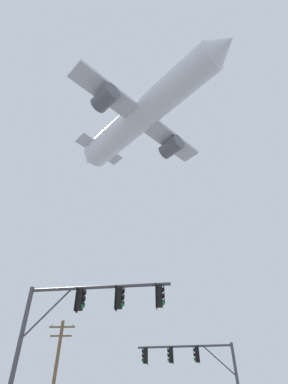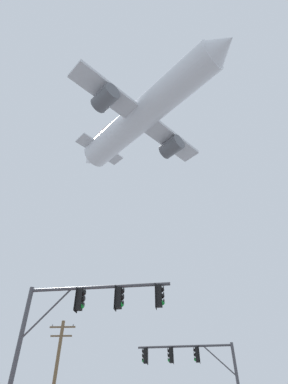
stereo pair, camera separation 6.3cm
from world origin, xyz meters
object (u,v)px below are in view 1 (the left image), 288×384
signal_pole_near (81,317)px  signal_pole_far (194,364)px  airplane (144,113)px  utility_pole (55,372)px

signal_pole_near → signal_pole_far: 10.77m
signal_pole_near → airplane: airplane is taller
signal_pole_far → signal_pole_near: bearing=-121.7°
utility_pole → signal_pole_far: bearing=-23.0°
signal_pole_far → airplane: 31.72m
signal_pole_near → utility_pole: (-4.81, 13.59, -0.56)m
signal_pole_near → signal_pole_far: bearing=58.3°
utility_pole → signal_pole_near: bearing=-70.5°
airplane → utility_pole: bearing=178.1°
signal_pole_near → signal_pole_far: size_ratio=1.03×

